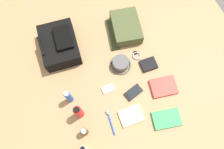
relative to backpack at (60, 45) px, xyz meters
name	(u,v)px	position (x,y,z in m)	size (l,w,h in m)	color
ground_plane	(112,77)	(-0.34, -0.26, -0.08)	(2.64, 2.02, 0.02)	#A87E53
backpack	(60,45)	(0.00, 0.00, 0.00)	(0.34, 0.27, 0.15)	black
toiletry_pouch	(125,28)	(-0.03, -0.49, -0.02)	(0.30, 0.29, 0.09)	#47512D
bucket_hat	(121,64)	(-0.28, -0.35, -0.04)	(0.15, 0.15, 0.07)	#575757
lotion_bottle	(84,148)	(-0.71, 0.07, 0.01)	(0.03, 0.03, 0.16)	beige
cologne_bottle	(85,132)	(-0.62, 0.04, -0.01)	(0.04, 0.04, 0.11)	#473319
sunscreen_spray	(79,112)	(-0.50, 0.03, 0.02)	(0.05, 0.05, 0.17)	red
deodorant_spray	(69,97)	(-0.38, 0.06, 0.01)	(0.04, 0.04, 0.16)	blue
paperback_novel	(167,119)	(-0.74, -0.48, -0.05)	(0.15, 0.20, 0.02)	#2D934C
travel_guidebook	(163,87)	(-0.54, -0.56, -0.05)	(0.16, 0.19, 0.02)	red
cell_phone	(133,92)	(-0.50, -0.35, -0.06)	(0.10, 0.14, 0.01)	black
media_player	(108,89)	(-0.41, -0.20, -0.06)	(0.05, 0.09, 0.01)	#B7B7BC
wristwatch	(136,55)	(-0.26, -0.48, -0.06)	(0.07, 0.06, 0.01)	#99999E
toothbrush	(110,121)	(-0.62, -0.14, -0.06)	(0.17, 0.02, 0.02)	blue
wallet	(149,64)	(-0.35, -0.53, -0.05)	(0.09, 0.11, 0.02)	black
notepad	(131,116)	(-0.64, -0.27, -0.06)	(0.11, 0.15, 0.02)	beige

